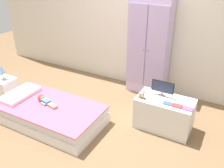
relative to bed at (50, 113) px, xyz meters
name	(u,v)px	position (x,y,z in m)	size (l,w,h in m)	color
ground_plane	(94,130)	(0.66, 0.14, -0.15)	(10.00, 10.00, 0.02)	brown
back_wall	(142,12)	(0.66, 1.71, 1.21)	(6.40, 0.05, 2.70)	silver
bed	(50,113)	(0.00, 0.00, 0.00)	(1.55, 0.84, 0.28)	white
pillow	(20,94)	(-0.57, 0.00, 0.17)	(0.32, 0.60, 0.05)	white
doll	(44,100)	(-0.12, 0.03, 0.18)	(0.39, 0.16, 0.10)	#4C84C6
nightstand	(6,90)	(-1.02, 0.10, 0.07)	(0.30, 0.30, 0.40)	white
table_lamp	(2,70)	(-1.02, 0.10, 0.43)	(0.10, 0.10, 0.23)	#B7B2AD
wardrobe	(149,48)	(0.90, 1.52, 0.69)	(0.68, 0.31, 1.65)	silver
tv_stand	(164,114)	(1.50, 0.65, 0.10)	(0.77, 0.42, 0.47)	silver
tv_monitor	(163,87)	(1.42, 0.72, 0.46)	(0.31, 0.10, 0.22)	#99999E
rocking_horse_toy	(142,94)	(1.21, 0.53, 0.39)	(0.11, 0.04, 0.13)	#8E6642
book_blue	(168,103)	(1.56, 0.56, 0.34)	(0.12, 0.09, 0.01)	blue
book_red	(177,106)	(1.69, 0.56, 0.34)	(0.12, 0.08, 0.02)	#CC3838
book_purple	(188,109)	(1.82, 0.56, 0.34)	(0.13, 0.10, 0.01)	#8E51B2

